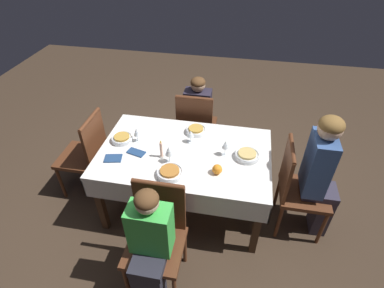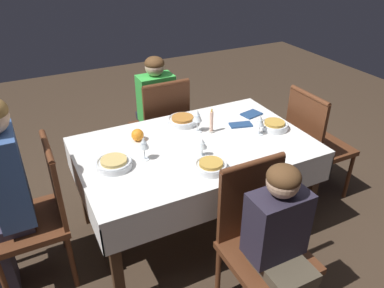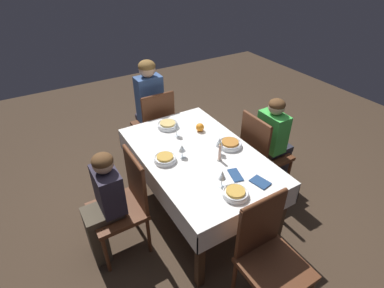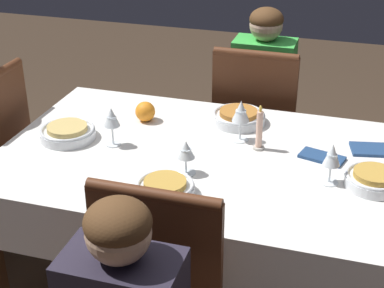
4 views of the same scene
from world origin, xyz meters
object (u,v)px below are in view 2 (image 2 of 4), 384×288
(bowl_east, at_px, (274,125))
(wine_glass_east, at_px, (260,121))
(chair_west, at_px, (38,210))
(person_adult_denim, at_px, (2,192))
(bowl_south, at_px, (211,166))
(orange_fruit, at_px, (138,135))
(wine_glass_west, at_px, (144,144))
(bowl_north, at_px, (183,120))
(dining_table, at_px, (195,155))
(candle_centerpiece, at_px, (211,123))
(napkin_spare_side, at_px, (251,114))
(person_child_green, at_px, (154,109))
(wine_glass_north, at_px, (197,116))
(chair_north, at_px, (162,125))
(bowl_west, at_px, (114,163))
(person_child_dark, at_px, (281,251))
(chair_east, at_px, (314,141))
(napkin_red_folded, at_px, (241,125))
(chair_south, at_px, (260,237))
(wine_glass_south, at_px, (202,144))

(bowl_east, bearing_deg, wine_glass_east, -171.77)
(chair_west, xyz_separation_m, person_adult_denim, (-0.16, 0.00, 0.19))
(bowl_south, xyz_separation_m, orange_fruit, (-0.27, 0.53, 0.01))
(wine_glass_west, height_order, bowl_north, wine_glass_west)
(dining_table, relative_size, wine_glass_east, 10.32)
(wine_glass_west, bearing_deg, person_adult_denim, 175.86)
(person_adult_denim, xyz_separation_m, candle_centerpiece, (1.37, 0.07, 0.09))
(bowl_east, distance_m, napkin_spare_side, 0.27)
(wine_glass_east, bearing_deg, person_child_green, 112.29)
(bowl_north, bearing_deg, bowl_south, -99.84)
(wine_glass_north, xyz_separation_m, orange_fruit, (-0.42, 0.06, -0.08))
(wine_glass_north, bearing_deg, candle_centerpiece, -31.75)
(dining_table, bearing_deg, wine_glass_west, -176.16)
(napkin_spare_side, bearing_deg, chair_north, 135.23)
(wine_glass_north, bearing_deg, bowl_west, -164.46)
(chair_west, xyz_separation_m, bowl_east, (1.65, -0.09, 0.23))
(wine_glass_east, height_order, orange_fruit, wine_glass_east)
(person_child_dark, height_order, wine_glass_north, person_child_dark)
(chair_north, height_order, wine_glass_east, chair_north)
(chair_west, bearing_deg, bowl_west, 82.86)
(chair_east, bearing_deg, wine_glass_north, 77.09)
(person_child_green, relative_size, bowl_north, 4.87)
(person_child_green, xyz_separation_m, wine_glass_west, (-0.43, -0.94, 0.24))
(bowl_east, bearing_deg, chair_north, 124.75)
(person_child_green, bearing_deg, chair_west, 38.74)
(orange_fruit, xyz_separation_m, napkin_red_folded, (0.75, -0.12, -0.04))
(chair_north, xyz_separation_m, person_child_dark, (-0.04, -1.66, 0.06))
(bowl_east, bearing_deg, candle_centerpiece, 159.89)
(person_child_green, height_order, orange_fruit, person_child_green)
(wine_glass_east, relative_size, napkin_red_folded, 0.84)
(bowl_west, xyz_separation_m, wine_glass_west, (0.20, -0.00, 0.09))
(chair_north, xyz_separation_m, person_child_green, (0.00, 0.17, 0.08))
(chair_west, bearing_deg, chair_north, 122.96)
(dining_table, bearing_deg, person_child_dark, -88.43)
(orange_fruit, distance_m, napkin_red_folded, 0.76)
(person_adult_denim, height_order, candle_centerpiece, person_adult_denim)
(napkin_red_folded, bearing_deg, chair_east, -14.08)
(napkin_red_folded, height_order, napkin_spare_side, same)
(chair_north, relative_size, candle_centerpiece, 5.20)
(chair_west, height_order, bowl_east, chair_west)
(person_child_green, bearing_deg, chair_north, 90.00)
(chair_west, distance_m, chair_south, 1.31)
(wine_glass_west, bearing_deg, candle_centerpiece, 13.47)
(bowl_west, bearing_deg, chair_west, 172.86)
(chair_west, bearing_deg, candle_centerpiece, 93.37)
(bowl_west, height_order, wine_glass_east, wine_glass_east)
(bowl_south, height_order, wine_glass_east, wine_glass_east)
(wine_glass_south, height_order, napkin_spare_side, wine_glass_south)
(chair_west, relative_size, bowl_north, 4.25)
(candle_centerpiece, bearing_deg, chair_east, -10.78)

